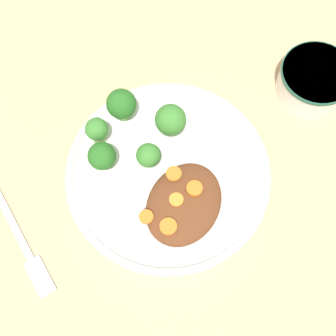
# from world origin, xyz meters

# --- Properties ---
(ground_plane) EXTENTS (4.00, 4.00, 0.00)m
(ground_plane) POSITION_xyz_m (0.00, 0.00, 0.00)
(ground_plane) COLOR tan
(plate) EXTENTS (0.29, 0.29, 0.03)m
(plate) POSITION_xyz_m (0.00, 0.00, 0.01)
(plate) COLOR silver
(plate) RESTS_ON ground_plane
(dip_bowl) EXTENTS (0.11, 0.11, 0.05)m
(dip_bowl) POSITION_xyz_m (0.23, -0.13, 0.03)
(dip_bowl) COLOR white
(dip_bowl) RESTS_ON ground_plane
(stew_mound) EXTENTS (0.12, 0.10, 0.03)m
(stew_mound) POSITION_xyz_m (-0.04, -0.04, 0.04)
(stew_mound) COLOR brown
(stew_mound) RESTS_ON plate
(broccoli_floret_0) EXTENTS (0.04, 0.04, 0.06)m
(broccoli_floret_0) POSITION_xyz_m (0.06, 0.03, 0.06)
(broccoli_floret_0) COLOR #7FA85B
(broccoli_floret_0) RESTS_ON plate
(broccoli_floret_1) EXTENTS (0.03, 0.03, 0.05)m
(broccoli_floret_1) POSITION_xyz_m (0.00, 0.11, 0.05)
(broccoli_floret_1) COLOR #7FA85B
(broccoli_floret_1) RESTS_ON plate
(broccoli_floret_2) EXTENTS (0.04, 0.04, 0.05)m
(broccoli_floret_2) POSITION_xyz_m (-0.03, 0.08, 0.05)
(broccoli_floret_2) COLOR #7FA85B
(broccoli_floret_2) RESTS_ON plate
(broccoli_floret_3) EXTENTS (0.03, 0.03, 0.04)m
(broccoli_floret_3) POSITION_xyz_m (-0.00, 0.03, 0.05)
(broccoli_floret_3) COLOR #7FA85B
(broccoli_floret_3) RESTS_ON plate
(broccoli_floret_4) EXTENTS (0.04, 0.04, 0.06)m
(broccoli_floret_4) POSITION_xyz_m (0.05, 0.10, 0.05)
(broccoli_floret_4) COLOR #7FA85B
(broccoli_floret_4) RESTS_ON plate
(carrot_slice_0) EXTENTS (0.02, 0.02, 0.01)m
(carrot_slice_0) POSITION_xyz_m (-0.08, -0.04, 0.05)
(carrot_slice_0) COLOR orange
(carrot_slice_0) RESTS_ON stew_mound
(carrot_slice_1) EXTENTS (0.02, 0.02, 0.00)m
(carrot_slice_1) POSITION_xyz_m (-0.04, -0.03, 0.05)
(carrot_slice_1) COLOR orange
(carrot_slice_1) RESTS_ON stew_mound
(carrot_slice_2) EXTENTS (0.02, 0.02, 0.01)m
(carrot_slice_2) POSITION_xyz_m (-0.01, -0.01, 0.05)
(carrot_slice_2) COLOR orange
(carrot_slice_2) RESTS_ON stew_mound
(carrot_slice_3) EXTENTS (0.02, 0.02, 0.00)m
(carrot_slice_3) POSITION_xyz_m (-0.08, -0.01, 0.05)
(carrot_slice_3) COLOR orange
(carrot_slice_3) RESTS_ON stew_mound
(carrot_slice_4) EXTENTS (0.02, 0.02, 0.01)m
(carrot_slice_4) POSITION_xyz_m (-0.02, -0.05, 0.05)
(carrot_slice_4) COLOR orange
(carrot_slice_4) RESTS_ON stew_mound
(fork) EXTENTS (0.11, 0.16, 0.01)m
(fork) POSITION_xyz_m (-0.18, 0.12, 0.00)
(fork) COLOR #B8B8B8
(fork) RESTS_ON ground_plane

